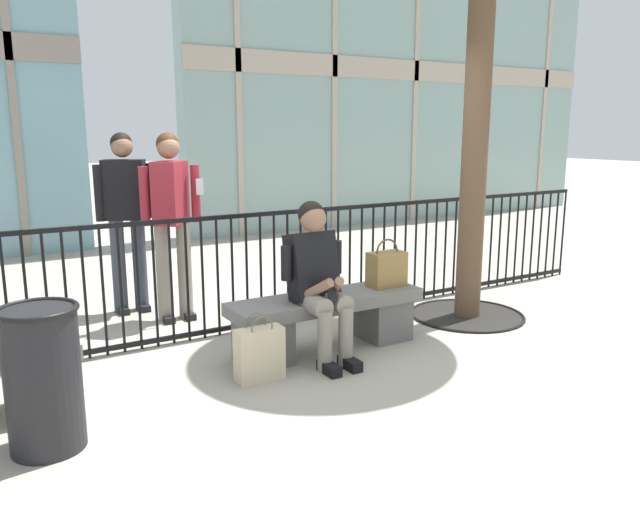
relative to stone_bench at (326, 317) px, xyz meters
The scene contains 9 objects.
ground_plane 0.27m from the stone_bench, ahead, with size 60.00×60.00×0.00m, color #A8A091.
stone_bench is the anchor object (origin of this frame).
seated_person_with_phone 0.43m from the stone_bench, 140.41° to the right, with size 0.52×0.66×1.21m.
handbag_on_bench 0.67m from the stone_bench, ahead, with size 0.31×0.18×0.40m.
shopping_bag 0.79m from the stone_bench, 158.17° to the right, with size 0.34×0.15×0.48m.
bystander_at_railing 1.77m from the stone_bench, 118.66° to the left, with size 0.55×0.43×1.71m.
bystander_further_back 2.30m from the stone_bench, 119.14° to the left, with size 0.55×0.36×1.71m.
plaza_railing 0.82m from the stone_bench, 90.00° to the left, with size 7.65×0.04×1.04m.
trash_can 2.22m from the stone_bench, 165.72° to the right, with size 0.43×0.43×0.82m.
Camera 1 is at (-2.48, -4.04, 1.74)m, focal length 34.81 mm.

